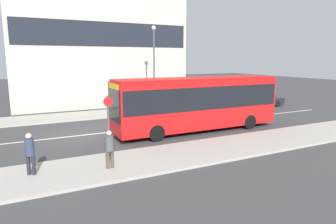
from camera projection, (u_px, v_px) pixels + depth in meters
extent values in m
plane|color=#3A3A3D|center=(83.00, 135.00, 18.59)|extent=(120.00, 120.00, 0.00)
cube|color=#A39E93|center=(112.00, 166.00, 13.08)|extent=(44.00, 3.50, 0.13)
cube|color=#A39E93|center=(68.00, 117.00, 24.08)|extent=(44.00, 3.50, 0.13)
cube|color=silver|center=(83.00, 135.00, 18.59)|extent=(41.80, 0.16, 0.01)
cube|color=#1E232D|center=(107.00, 34.00, 27.61)|extent=(16.20, 0.08, 2.20)
cube|color=red|center=(198.00, 103.00, 19.39)|extent=(11.10, 2.43, 3.05)
cube|color=black|center=(198.00, 96.00, 19.31)|extent=(10.88, 2.46, 1.40)
cube|color=red|center=(198.00, 79.00, 19.11)|extent=(10.94, 2.23, 0.14)
cube|color=black|center=(114.00, 105.00, 16.89)|extent=(0.05, 2.14, 1.83)
cube|color=yellow|center=(113.00, 87.00, 16.70)|extent=(0.04, 1.70, 0.32)
cylinder|color=black|center=(156.00, 133.00, 17.14)|extent=(0.96, 0.28, 0.96)
cylinder|color=black|center=(142.00, 126.00, 19.08)|extent=(0.96, 0.28, 0.96)
cylinder|color=black|center=(249.00, 122.00, 20.18)|extent=(0.96, 0.28, 0.96)
cylinder|color=black|center=(229.00, 116.00, 22.12)|extent=(0.96, 0.28, 0.96)
cube|color=#4C5156|center=(222.00, 106.00, 27.10)|extent=(4.05, 1.80, 0.68)
cube|color=#21262B|center=(221.00, 99.00, 26.94)|extent=(2.23, 1.59, 0.53)
cylinder|color=black|center=(238.00, 108.00, 26.97)|extent=(0.60, 0.18, 0.60)
cylinder|color=black|center=(227.00, 105.00, 28.40)|extent=(0.60, 0.18, 0.60)
cylinder|color=black|center=(216.00, 110.00, 25.86)|extent=(0.60, 0.18, 0.60)
cylinder|color=black|center=(205.00, 107.00, 27.29)|extent=(0.60, 0.18, 0.60)
cube|color=black|center=(261.00, 102.00, 29.55)|extent=(4.54, 1.76, 0.68)
cube|color=#21262B|center=(260.00, 96.00, 29.39)|extent=(2.50, 1.55, 0.44)
cylinder|color=black|center=(277.00, 104.00, 29.50)|extent=(0.60, 0.18, 0.60)
cylinder|color=black|center=(266.00, 102.00, 30.90)|extent=(0.60, 0.18, 0.60)
cylinder|color=black|center=(256.00, 106.00, 28.26)|extent=(0.60, 0.18, 0.60)
cylinder|color=black|center=(244.00, 103.00, 29.66)|extent=(0.60, 0.18, 0.60)
cylinder|color=#23232D|center=(34.00, 165.00, 11.88)|extent=(0.15, 0.15, 0.79)
cylinder|color=#23232D|center=(28.00, 165.00, 11.87)|extent=(0.15, 0.15, 0.79)
cylinder|color=#2D3856|center=(30.00, 147.00, 11.74)|extent=(0.34, 0.34, 0.69)
sphere|color=beige|center=(29.00, 136.00, 11.66)|extent=(0.22, 0.22, 0.22)
cylinder|color=#4C4233|center=(108.00, 160.00, 12.54)|extent=(0.15, 0.15, 0.76)
cylinder|color=#4C4233|center=(112.00, 159.00, 12.64)|extent=(0.15, 0.15, 0.76)
cylinder|color=#4C4C4C|center=(109.00, 143.00, 12.47)|extent=(0.34, 0.34, 0.66)
sphere|color=beige|center=(109.00, 133.00, 12.39)|extent=(0.21, 0.21, 0.21)
cylinder|color=#4C4C51|center=(108.00, 126.00, 14.00)|extent=(0.09, 0.09, 2.89)
cylinder|color=red|center=(108.00, 102.00, 13.74)|extent=(0.44, 0.03, 0.44)
cylinder|color=#4C4C51|center=(154.00, 71.00, 25.70)|extent=(0.14, 0.14, 6.99)
sphere|color=silver|center=(154.00, 28.00, 25.06)|extent=(0.36, 0.36, 0.36)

